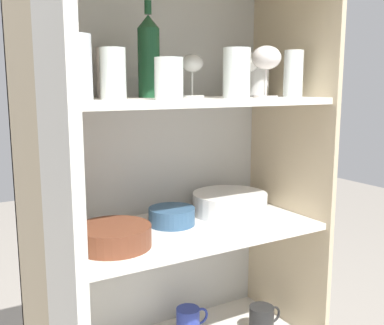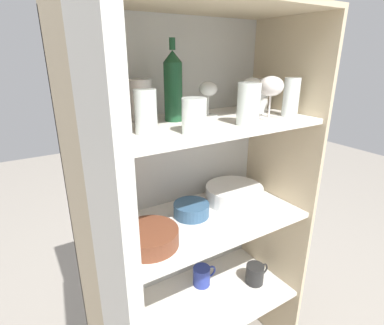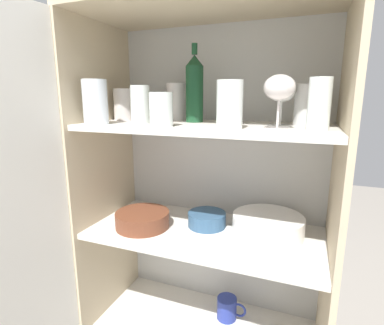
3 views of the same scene
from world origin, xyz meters
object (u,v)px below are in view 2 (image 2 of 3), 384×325
Objects in this scene: serving_bowl_small at (191,209)px; wine_bottle at (173,86)px; mixing_bowl_large at (149,237)px; plate_stack_white at (234,194)px; coffee_mug_primary at (202,276)px.

wine_bottle is at bearing 160.07° from serving_bowl_small.
mixing_bowl_large is 0.25m from serving_bowl_small.
coffee_mug_primary is (-0.15, 0.03, -0.41)m from plate_stack_white.
wine_bottle is 0.90m from coffee_mug_primary.
coffee_mug_primary is at bearing 24.35° from serving_bowl_small.
plate_stack_white is 0.47m from mixing_bowl_large.
wine_bottle is 0.56m from plate_stack_white.
wine_bottle reaches higher than serving_bowl_small.
coffee_mug_primary is at bearing 23.11° from mixing_bowl_large.
wine_bottle is 1.35× the size of mixing_bowl_large.
plate_stack_white is at bearing -10.96° from coffee_mug_primary.
mixing_bowl_large is at bearing -167.17° from plate_stack_white.
plate_stack_white is at bearing 2.19° from serving_bowl_small.
plate_stack_white is 0.43m from coffee_mug_primary.
mixing_bowl_large is 1.41× the size of serving_bowl_small.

